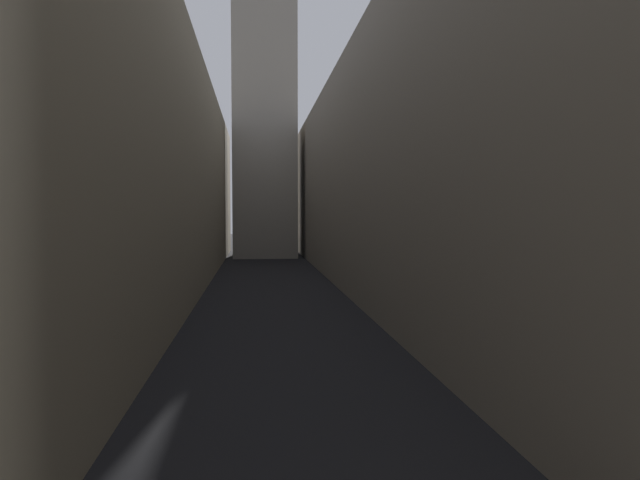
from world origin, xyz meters
TOP-DOWN VIEW (x-y plane):
  - ground_plane at (0.00, 48.00)m, footprint 264.00×264.00m
  - building_block_left at (-12.41, 50.00)m, footprint 13.82×108.00m
  - building_block_right at (13.36, 50.00)m, footprint 15.71×108.00m

SIDE VIEW (x-z plane):
  - ground_plane at x=0.00m, z-range 0.00..0.00m
  - building_block_left at x=-12.41m, z-range 0.00..18.88m
  - building_block_right at x=13.36m, z-range 0.00..18.96m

